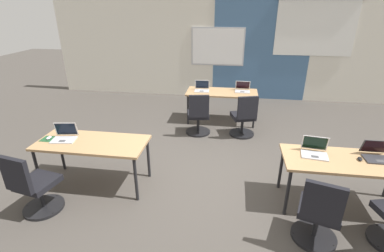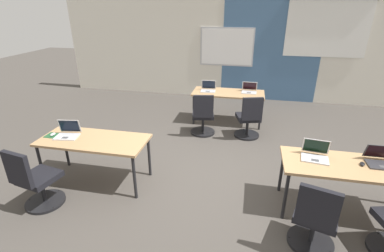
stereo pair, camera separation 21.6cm
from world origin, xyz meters
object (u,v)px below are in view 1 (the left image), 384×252
laptop_far_left (202,89)px  laptop_near_right_end (377,155)px  desk_near_left (92,145)px  laptop_near_right_inner (315,151)px  laptop_near_left_end (65,136)px  chair_far_right (244,119)px  chair_near_right_inner (318,216)px  mouse_near_right_end (360,159)px  mouse_near_left_end (49,138)px  laptop_far_right (243,89)px  chair_far_left (198,118)px  desk_far_center (222,94)px  chair_near_left_end (34,188)px  desk_near_right (346,164)px

laptop_far_left → laptop_near_right_end: (2.60, -2.71, -0.00)m
desk_near_left → laptop_near_right_inner: 3.11m
laptop_near_left_end → chair_far_right: laptop_near_left_end is taller
laptop_far_left → chair_near_right_inner: bearing=-67.4°
desk_near_left → mouse_near_right_end: (3.66, 0.02, 0.08)m
mouse_near_right_end → mouse_near_left_end: size_ratio=1.09×
laptop_far_right → chair_far_right: bearing=-85.7°
desk_near_left → chair_far_left: (1.31, 2.00, -0.28)m
desk_far_center → chair_near_left_end: 4.19m
chair_far_left → laptop_far_right: size_ratio=2.71×
desk_far_center → laptop_far_left: laptop_far_left is taller
laptop_far_left → laptop_near_right_inner: (1.82, -2.72, 0.00)m
laptop_far_left → chair_far_left: 0.90m
desk_far_center → mouse_near_right_end: bearing=-55.6°
desk_near_right → laptop_far_right: 3.17m
laptop_far_left → desk_near_left: bearing=-118.0°
desk_near_left → chair_far_right: 3.05m
desk_near_right → mouse_near_left_end: mouse_near_left_end is taller
laptop_near_right_inner → mouse_near_left_end: bearing=-170.4°
laptop_far_left → laptop_near_left_end: (-1.72, -2.79, 0.00)m
laptop_near_right_end → chair_far_right: bearing=129.6°
desk_far_center → chair_near_right_inner: chair_near_right_inner is taller
laptop_far_right → laptop_near_right_inner: bearing=-70.6°
desk_near_right → laptop_far_left: bearing=128.2°
laptop_far_right → chair_near_left_end: bearing=-124.8°
desk_far_center → laptop_near_right_inner: bearing=-63.3°
laptop_near_right_inner → mouse_near_right_end: laptop_near_right_inner is taller
chair_far_left → chair_near_right_inner: (1.71, -2.74, 0.00)m
mouse_near_right_end → desk_near_left: bearing=-179.7°
desk_near_left → laptop_far_right: bearing=52.7°
desk_near_right → chair_near_right_inner: bearing=-123.0°
desk_near_right → desk_far_center: size_ratio=1.00×
desk_near_left → mouse_near_right_end: bearing=0.3°
chair_far_left → laptop_near_left_end: size_ratio=2.49×
laptop_far_left → laptop_near_right_end: size_ratio=1.04×
chair_near_left_end → laptop_far_right: (2.69, 3.63, 0.39)m
desk_far_center → laptop_near_left_end: (-2.18, -2.78, 0.11)m
laptop_near_left_end → laptop_far_right: bearing=38.5°
desk_near_left → laptop_far_right: size_ratio=4.72×
mouse_near_right_end → desk_far_center: bearing=124.4°
laptop_near_right_inner → chair_near_right_inner: bearing=-88.2°
mouse_near_right_end → chair_far_right: size_ratio=0.12×
laptop_near_right_end → mouse_near_left_end: 4.55m
chair_near_right_inner → laptop_near_left_end: laptop_near_left_end is taller
desk_far_center → laptop_far_left: (-0.46, 0.01, 0.11)m
laptop_near_right_inner → chair_near_left_end: laptop_near_right_inner is taller
desk_near_right → mouse_near_left_end: (-4.16, -0.01, 0.08)m
chair_near_right_inner → mouse_near_left_end: 3.77m
desk_far_center → desk_near_right: bearing=-58.0°
laptop_far_left → laptop_far_right: laptop_far_left is taller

